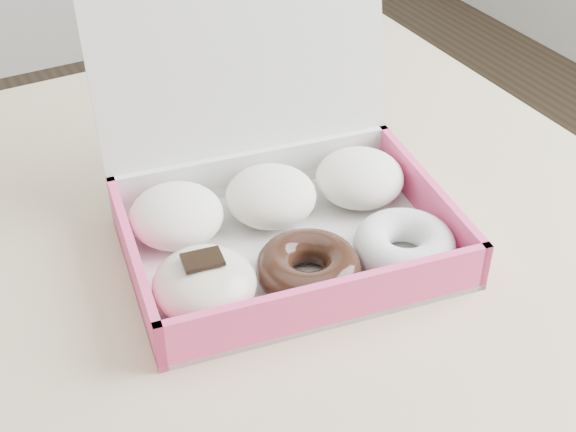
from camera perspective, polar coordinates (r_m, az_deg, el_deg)
name	(u,v)px	position (r m, az deg, el deg)	size (l,w,h in m)	color
table	(90,326)	(0.85, -13.91, -7.57)	(1.20, 0.80, 0.75)	tan
donut_box	(279,213)	(0.78, -0.63, 0.21)	(0.35, 0.32, 0.22)	silver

